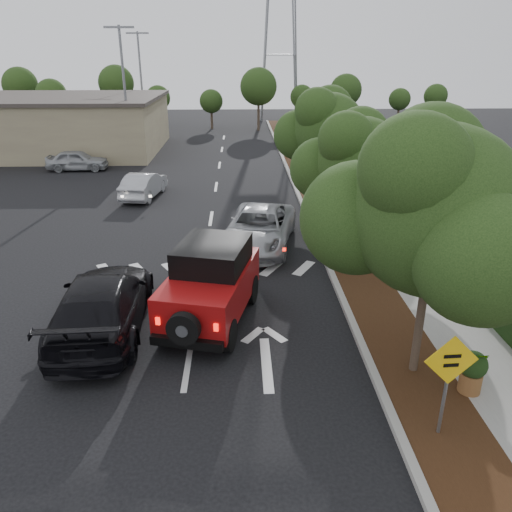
{
  "coord_description": "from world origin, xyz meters",
  "views": [
    {
      "loc": [
        1.37,
        -10.68,
        7.39
      ],
      "look_at": [
        1.84,
        3.0,
        1.75
      ],
      "focal_mm": 35.0,
      "sensor_mm": 36.0,
      "label": 1
    }
  ],
  "objects_px": {
    "red_jeep": "(213,281)",
    "black_suv_oncoming": "(102,304)",
    "silver_suv_ahead": "(259,228)",
    "speed_hump_sign": "(449,372)"
  },
  "relations": [
    {
      "from": "speed_hump_sign",
      "to": "black_suv_oncoming",
      "type": "bearing_deg",
      "value": 146.83
    },
    {
      "from": "red_jeep",
      "to": "black_suv_oncoming",
      "type": "xyz_separation_m",
      "value": [
        -3.06,
        -0.61,
        -0.35
      ]
    },
    {
      "from": "red_jeep",
      "to": "silver_suv_ahead",
      "type": "distance_m",
      "value": 6.09
    },
    {
      "from": "silver_suv_ahead",
      "to": "red_jeep",
      "type": "bearing_deg",
      "value": -93.61
    },
    {
      "from": "silver_suv_ahead",
      "to": "black_suv_oncoming",
      "type": "relative_size",
      "value": 0.96
    },
    {
      "from": "red_jeep",
      "to": "silver_suv_ahead",
      "type": "height_order",
      "value": "red_jeep"
    },
    {
      "from": "red_jeep",
      "to": "black_suv_oncoming",
      "type": "relative_size",
      "value": 0.83
    },
    {
      "from": "black_suv_oncoming",
      "to": "speed_hump_sign",
      "type": "distance_m",
      "value": 9.18
    },
    {
      "from": "black_suv_oncoming",
      "to": "speed_hump_sign",
      "type": "bearing_deg",
      "value": 147.04
    },
    {
      "from": "red_jeep",
      "to": "black_suv_oncoming",
      "type": "height_order",
      "value": "red_jeep"
    }
  ]
}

